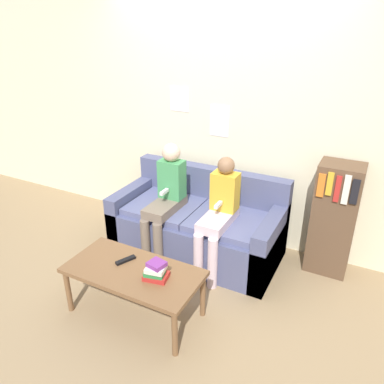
{
  "coord_description": "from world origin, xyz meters",
  "views": [
    {
      "loc": [
        1.47,
        -2.45,
        2.21
      ],
      "look_at": [
        0.0,
        0.38,
        0.73
      ],
      "focal_mm": 35.0,
      "sensor_mm": 36.0,
      "label": 1
    }
  ],
  "objects": [
    {
      "name": "couch",
      "position": [
        0.0,
        0.52,
        0.29
      ],
      "size": [
        1.67,
        0.81,
        0.82
      ],
      "color": "#4C5175",
      "rests_on": "ground_plane"
    },
    {
      "name": "wall_back",
      "position": [
        -0.0,
        1.02,
        1.3
      ],
      "size": [
        8.0,
        0.07,
        2.6
      ],
      "color": "beige",
      "rests_on": "ground_plane"
    },
    {
      "name": "person_right",
      "position": [
        0.31,
        0.32,
        0.62
      ],
      "size": [
        0.24,
        0.56,
        1.1
      ],
      "color": "silver",
      "rests_on": "ground_plane"
    },
    {
      "name": "coffee_table",
      "position": [
        -0.04,
        -0.54,
        0.38
      ],
      "size": [
        1.08,
        0.53,
        0.43
      ],
      "color": "brown",
      "rests_on": "ground_plane"
    },
    {
      "name": "tv_remote",
      "position": [
        -0.16,
        -0.47,
        0.44
      ],
      "size": [
        0.11,
        0.17,
        0.02
      ],
      "rotation": [
        0.0,
        0.0,
        -0.43
      ],
      "color": "black",
      "rests_on": "coffee_table"
    },
    {
      "name": "person_left",
      "position": [
        -0.26,
        0.33,
        0.65
      ],
      "size": [
        0.24,
        0.56,
        1.15
      ],
      "color": "#756656",
      "rests_on": "ground_plane"
    },
    {
      "name": "ground_plane",
      "position": [
        0.0,
        0.0,
        0.0
      ],
      "size": [
        10.0,
        10.0,
        0.0
      ],
      "primitive_type": "plane",
      "color": "#937A56"
    },
    {
      "name": "bookshelf",
      "position": [
        1.24,
        0.82,
        0.54
      ],
      "size": [
        0.38,
        0.32,
        1.08
      ],
      "color": "brown",
      "rests_on": "ground_plane"
    },
    {
      "name": "book_stack",
      "position": [
        0.18,
        -0.55,
        0.49
      ],
      "size": [
        0.2,
        0.17,
        0.15
      ],
      "color": "red",
      "rests_on": "coffee_table"
    }
  ]
}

